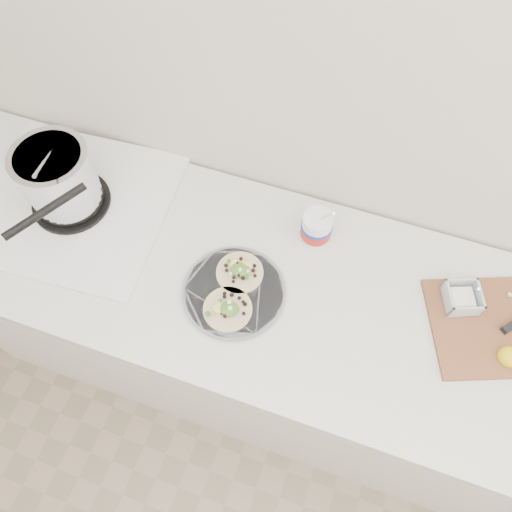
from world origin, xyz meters
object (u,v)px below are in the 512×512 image
(cutboard, at_px, (506,321))
(taco_plate, at_px, (234,290))
(stove, at_px, (64,187))
(tub, at_px, (318,227))

(cutboard, bearing_deg, taco_plate, 171.01)
(stove, distance_m, tub, 0.75)
(taco_plate, distance_m, cutboard, 0.73)
(stove, bearing_deg, taco_plate, -15.48)
(tub, distance_m, cutboard, 0.56)
(tub, xyz_separation_m, cutboard, (0.55, -0.09, -0.05))
(stove, xyz_separation_m, taco_plate, (0.57, -0.12, -0.07))
(taco_plate, bearing_deg, cutboard, 12.10)
(taco_plate, relative_size, tub, 1.41)
(tub, bearing_deg, stove, -170.08)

